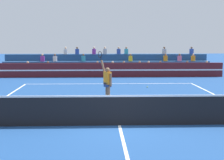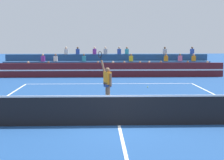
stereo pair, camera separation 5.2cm
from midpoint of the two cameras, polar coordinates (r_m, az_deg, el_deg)
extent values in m
plane|color=navy|center=(13.05, 1.01, -6.94)|extent=(120.00, 120.00, 0.00)
cube|color=white|center=(24.77, -0.50, -0.57)|extent=(11.00, 0.10, 0.01)
cube|color=white|center=(19.35, -0.03, -2.53)|extent=(8.25, 0.10, 0.01)
cube|color=white|center=(13.05, 1.01, -6.92)|extent=(0.10, 12.85, 0.01)
cube|color=black|center=(12.94, 1.02, -4.79)|extent=(11.90, 0.02, 1.00)
cube|color=white|center=(12.85, 1.02, -2.47)|extent=(11.90, 0.04, 0.06)
cube|color=#51191E|center=(28.98, -0.74, 1.53)|extent=(18.00, 0.24, 1.10)
cube|color=white|center=(28.85, -0.74, 1.51)|extent=(18.00, 0.02, 0.10)
cube|color=navy|center=(30.27, -0.80, 1.22)|extent=(17.07, 0.95, 0.55)
cube|color=#B2B2B7|center=(30.12, 1.76, 2.14)|extent=(0.32, 0.22, 0.44)
sphere|color=#9E7051|center=(30.10, 1.77, 2.74)|extent=(0.18, 0.18, 0.18)
cube|color=#2D4CA5|center=(30.90, 11.33, 2.12)|extent=(0.32, 0.22, 0.44)
sphere|color=brown|center=(30.88, 11.34, 2.71)|extent=(0.18, 0.18, 0.18)
cube|color=orange|center=(30.24, 4.16, 2.14)|extent=(0.32, 0.22, 0.44)
sphere|color=#9E7051|center=(30.21, 4.17, 2.74)|extent=(0.18, 0.18, 0.18)
cube|color=orange|center=(30.32, -9.77, 2.07)|extent=(0.32, 0.22, 0.44)
sphere|color=brown|center=(30.30, -9.78, 2.68)|extent=(0.18, 0.18, 0.18)
cube|color=teal|center=(31.32, 14.20, 2.11)|extent=(0.32, 0.22, 0.44)
sphere|color=tan|center=(31.30, 14.22, 2.69)|extent=(0.18, 0.18, 0.18)
cube|color=yellow|center=(30.08, 0.05, 2.13)|extent=(0.32, 0.22, 0.44)
sphere|color=beige|center=(30.05, 0.05, 2.74)|extent=(0.18, 0.18, 0.18)
cube|color=orange|center=(30.58, -12.76, 2.04)|extent=(0.32, 0.22, 0.44)
sphere|color=tan|center=(30.56, -12.77, 2.64)|extent=(0.18, 0.18, 0.18)
cube|color=#2D4CA5|center=(30.05, -2.27, 2.12)|extent=(0.32, 0.22, 0.44)
sphere|color=#9E7051|center=(30.03, -2.27, 2.73)|extent=(0.18, 0.18, 0.18)
cube|color=black|center=(30.47, 7.32, 2.14)|extent=(0.32, 0.22, 0.44)
sphere|color=brown|center=(30.45, 7.33, 2.74)|extent=(0.18, 0.18, 0.18)
cube|color=silver|center=(30.33, 5.55, 2.14)|extent=(0.32, 0.22, 0.44)
sphere|color=tan|center=(30.30, 5.56, 2.74)|extent=(0.18, 0.18, 0.18)
cube|color=navy|center=(31.20, -0.84, 1.88)|extent=(17.07, 0.95, 1.10)
cube|color=silver|center=(31.17, -8.73, 3.22)|extent=(0.32, 0.22, 0.44)
sphere|color=brown|center=(31.16, -8.74, 3.81)|extent=(0.18, 0.18, 0.18)
cube|color=orange|center=(31.96, 12.21, 3.23)|extent=(0.32, 0.22, 0.44)
sphere|color=tan|center=(31.95, 12.23, 3.80)|extent=(0.18, 0.18, 0.18)
cube|color=pink|center=(31.70, 10.20, 3.25)|extent=(0.32, 0.22, 0.44)
sphere|color=brown|center=(31.68, 10.21, 3.82)|extent=(0.18, 0.18, 0.18)
cube|color=teal|center=(30.99, -4.43, 3.26)|extent=(0.32, 0.22, 0.44)
sphere|color=brown|center=(30.98, -4.43, 3.85)|extent=(0.18, 0.18, 0.18)
cube|color=yellow|center=(31.08, 2.78, 3.28)|extent=(0.32, 0.22, 0.44)
sphere|color=brown|center=(31.06, 2.79, 3.87)|extent=(0.18, 0.18, 0.18)
cube|color=purple|center=(31.31, -10.60, 3.20)|extent=(0.32, 0.22, 0.44)
sphere|color=tan|center=(31.29, -10.62, 3.79)|extent=(0.18, 0.18, 0.18)
cube|color=orange|center=(31.47, 8.10, 3.26)|extent=(0.32, 0.22, 0.44)
sphere|color=brown|center=(31.45, 8.11, 3.84)|extent=(0.18, 0.18, 0.18)
cube|color=navy|center=(32.12, -0.88, 2.50)|extent=(17.07, 0.95, 1.65)
cube|color=#B2B2B7|center=(32.39, 7.92, 4.33)|extent=(0.32, 0.22, 0.44)
sphere|color=brown|center=(32.38, 7.93, 4.89)|extent=(0.18, 0.18, 0.18)
cube|color=silver|center=(32.01, -7.13, 4.31)|extent=(0.32, 0.22, 0.44)
sphere|color=beige|center=(32.00, -7.13, 4.89)|extent=(0.18, 0.18, 0.18)
cube|color=#2D4CA5|center=(32.88, 11.98, 4.28)|extent=(0.32, 0.22, 0.44)
sphere|color=brown|center=(32.87, 11.99, 4.84)|extent=(0.18, 0.18, 0.18)
cube|color=#2D4CA5|center=(31.94, -5.38, 4.33)|extent=(0.32, 0.22, 0.44)
sphere|color=brown|center=(31.93, -5.38, 4.90)|extent=(0.18, 0.18, 0.18)
cube|color=purple|center=(31.89, -2.81, 4.35)|extent=(0.32, 0.22, 0.44)
sphere|color=beige|center=(31.88, -2.81, 4.92)|extent=(0.18, 0.18, 0.18)
cube|color=teal|center=(31.98, 2.14, 4.36)|extent=(0.32, 0.22, 0.44)
sphere|color=#9E7051|center=(31.97, 2.14, 4.93)|extent=(0.18, 0.18, 0.18)
cube|color=#2D4CA5|center=(31.94, 0.97, 4.36)|extent=(0.32, 0.22, 0.44)
sphere|color=tan|center=(31.93, 0.97, 4.93)|extent=(0.18, 0.18, 0.18)
cube|color=#B2B2B7|center=(31.90, -1.14, 4.35)|extent=(0.32, 0.22, 0.44)
sphere|color=beige|center=(31.89, -1.14, 4.93)|extent=(0.18, 0.18, 0.18)
cylinder|color=brown|center=(16.68, -0.63, -2.43)|extent=(0.14, 0.14, 0.90)
cylinder|color=brown|center=(16.91, -0.85, -2.31)|extent=(0.14, 0.14, 0.90)
cube|color=navy|center=(16.71, -0.78, -0.72)|extent=(0.35, 0.38, 0.20)
cube|color=orange|center=(16.67, -0.78, 0.31)|extent=(0.37, 0.41, 0.56)
sphere|color=brown|center=(16.64, -0.78, 1.54)|extent=(0.22, 0.22, 0.22)
cube|color=white|center=(16.73, -0.74, -3.81)|extent=(0.28, 0.25, 0.09)
cube|color=white|center=(16.95, -0.96, -3.68)|extent=(0.28, 0.25, 0.09)
cylinder|color=brown|center=(16.49, -0.29, 0.03)|extent=(0.09, 0.09, 0.56)
cylinder|color=brown|center=(16.91, -1.47, 2.07)|extent=(0.26, 0.32, 0.58)
cylinder|color=black|center=(17.02, -1.79, 3.33)|extent=(0.09, 0.12, 0.21)
torus|color=black|center=(17.07, -1.94, 3.89)|extent=(0.26, 0.35, 0.41)
sphere|color=#C6DB33|center=(23.01, 5.34, -1.06)|extent=(0.07, 0.07, 0.07)
camera|label=1|loc=(0.03, -90.09, -0.01)|focal=60.00mm
camera|label=2|loc=(0.03, 89.91, 0.01)|focal=60.00mm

